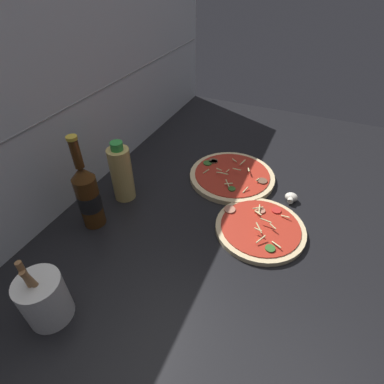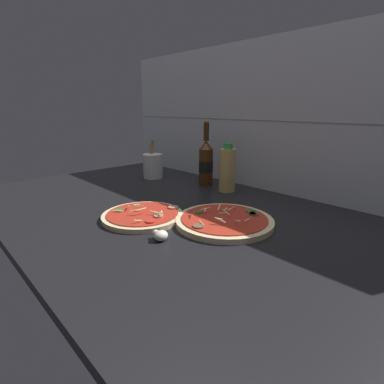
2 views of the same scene
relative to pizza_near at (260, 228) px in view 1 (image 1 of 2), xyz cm
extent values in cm
cube|color=black|center=(1.67, 9.70, -2.11)|extent=(160.00, 90.00, 2.50)
cube|color=silver|center=(1.67, 55.20, 26.64)|extent=(160.00, 1.00, 60.00)
cube|color=gray|center=(1.67, 54.65, 26.64)|extent=(156.80, 0.16, 0.30)
cylinder|color=beige|center=(-0.04, -0.02, -0.14)|extent=(24.43, 24.43, 1.44)
cylinder|color=#B22D1E|center=(-0.04, -0.02, 0.73)|extent=(21.50, 21.50, 0.30)
cylinder|color=#B7755B|center=(2.69, 9.54, 1.08)|extent=(3.28, 3.28, 0.40)
cylinder|color=red|center=(7.73, -2.64, 1.08)|extent=(2.74, 2.74, 0.40)
cylinder|color=#B7755B|center=(5.86, 1.53, 1.08)|extent=(2.78, 2.78, 0.40)
cylinder|color=#336628|center=(-6.94, -4.13, 1.08)|extent=(2.56, 2.56, 0.40)
cylinder|color=beige|center=(-5.67, -1.34, 1.92)|extent=(2.93, 1.93, 1.08)
cylinder|color=beige|center=(-0.20, -3.15, 2.24)|extent=(1.36, 2.10, 0.66)
cylinder|color=beige|center=(5.77, -5.49, 1.49)|extent=(0.80, 2.44, 0.88)
cylinder|color=beige|center=(3.85, 1.73, 1.72)|extent=(2.12, 2.51, 1.10)
cylinder|color=beige|center=(0.93, -1.00, 2.49)|extent=(0.64, 3.17, 0.45)
cylinder|color=beige|center=(-5.40, -5.33, 1.44)|extent=(1.84, 2.72, 0.67)
cylinder|color=beige|center=(-3.33, 0.08, 2.61)|extent=(0.80, 2.17, 0.47)
cylinder|color=beige|center=(-2.24, 0.05, 2.27)|extent=(2.63, 2.44, 1.21)
cylinder|color=beige|center=(5.86, 2.31, 1.80)|extent=(2.37, 2.69, 0.56)
cylinder|color=beige|center=(5.44, 1.79, 1.70)|extent=(3.29, 1.07, 1.14)
cylinder|color=beige|center=(19.84, 14.53, -0.05)|extent=(28.21, 28.21, 1.62)
cylinder|color=#B22D1E|center=(19.84, 14.53, 0.91)|extent=(24.82, 24.82, 0.30)
cylinder|color=#336628|center=(11.80, 12.03, 1.26)|extent=(2.34, 2.34, 0.40)
cylinder|color=brown|center=(24.16, 22.92, 1.26)|extent=(3.20, 3.20, 0.40)
cylinder|color=red|center=(24.00, 22.51, 1.26)|extent=(2.16, 2.16, 0.40)
cylinder|color=brown|center=(19.68, 4.36, 1.26)|extent=(3.20, 3.20, 0.40)
cylinder|color=#336628|center=(22.13, 24.25, 1.26)|extent=(3.03, 3.03, 0.40)
cylinder|color=beige|center=(16.26, 16.26, 2.98)|extent=(1.57, 2.62, 1.17)
cylinder|color=beige|center=(26.70, 16.00, 1.88)|extent=(0.94, 1.89, 0.84)
cylinder|color=beige|center=(16.87, 22.72, 1.62)|extent=(2.25, 1.70, 1.08)
cylinder|color=beige|center=(25.93, 12.86, 2.33)|extent=(2.68, 1.58, 1.29)
cylinder|color=beige|center=(12.71, 7.96, 1.51)|extent=(2.70, 1.33, 1.10)
cylinder|color=beige|center=(18.58, 18.79, 2.38)|extent=(0.53, 2.03, 0.60)
cylinder|color=beige|center=(22.06, 9.29, 2.58)|extent=(1.91, 1.05, 0.43)
cylinder|color=beige|center=(12.87, 13.91, 2.14)|extent=(2.44, 2.19, 1.23)
cylinder|color=beige|center=(19.25, 15.99, 2.24)|extent=(3.02, 0.41, 1.32)
cylinder|color=beige|center=(13.09, 13.58, 1.94)|extent=(2.00, 2.35, 0.62)
cylinder|color=beige|center=(20.27, 13.26, 2.93)|extent=(0.81, 2.90, 0.75)
cylinder|color=beige|center=(22.52, 9.96, 2.36)|extent=(3.18, 1.41, 1.22)
cylinder|color=beige|center=(17.25, 18.14, 2.18)|extent=(0.98, 2.14, 0.37)
cylinder|color=beige|center=(19.28, 5.85, 1.61)|extent=(2.39, 0.77, 0.96)
cylinder|color=#47280F|center=(-15.73, 43.31, 6.85)|extent=(6.03, 6.03, 15.42)
cone|color=#47280F|center=(-15.73, 43.31, 16.28)|extent=(6.03, 6.03, 3.44)
cylinder|color=#47280F|center=(-15.73, 43.31, 21.82)|extent=(2.29, 2.29, 7.64)
cylinder|color=gold|center=(-15.73, 43.31, 26.04)|extent=(2.64, 2.64, 0.80)
cylinder|color=black|center=(-15.73, 43.31, 7.16)|extent=(6.09, 6.09, 4.93)
cylinder|color=#D6B766|center=(-2.58, 41.97, 7.57)|extent=(6.43, 6.43, 16.86)
cylinder|color=green|center=(-2.58, 41.97, 17.15)|extent=(3.54, 3.54, 2.30)
cylinder|color=white|center=(14.76, -5.60, 0.47)|extent=(1.71, 1.71, 1.71)
ellipsoid|color=silver|center=(16.28, -5.60, 0.47)|extent=(3.24, 3.81, 2.67)
cylinder|color=silver|center=(-41.71, 34.21, 4.80)|extent=(9.07, 9.07, 11.32)
cylinder|color=olive|center=(-42.45, 34.56, 10.22)|extent=(2.03, 2.50, 13.15)
cylinder|color=olive|center=(-41.91, 33.78, 9.42)|extent=(3.42, 2.44, 11.54)
camera|label=1|loc=(-59.71, -6.15, 59.40)|focal=28.00mm
camera|label=2|loc=(72.26, -47.31, 31.64)|focal=28.00mm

